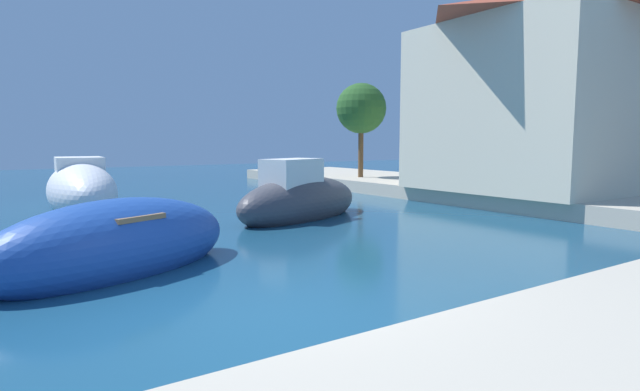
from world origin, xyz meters
The scene contains 7 objects.
ground centered at (0.00, 0.00, 0.00)m, with size 80.00×80.00×0.00m, color navy.
quay_promenade centered at (4.32, -0.37, 0.25)m, with size 44.00×32.00×0.50m.
moored_boat_1 centered at (-0.34, 12.91, 0.57)m, with size 2.50×6.05×2.06m.
moored_boat_2 centered at (-1.23, 3.41, 0.43)m, with size 4.77×3.36×1.57m.
moored_boat_3 centered at (4.39, 6.81, 0.50)m, with size 5.19×3.35×2.02m.
waterfront_building_main centered at (13.00, 5.28, 3.92)m, with size 6.87×6.96×6.72m.
quayside_tree centered at (11.68, 13.28, 3.66)m, with size 2.31×2.31×4.34m.
Camera 1 is at (-3.00, -5.30, 2.14)m, focal length 28.37 mm.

